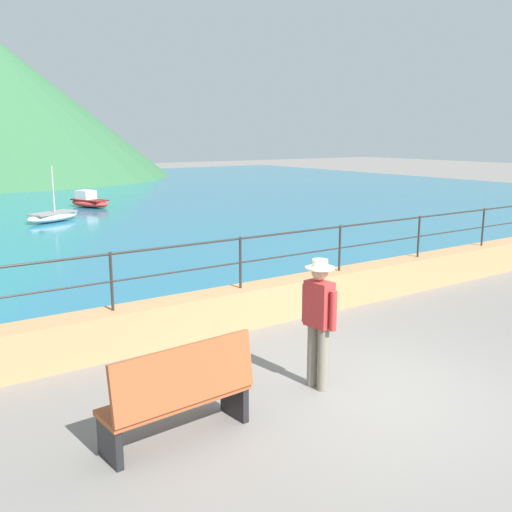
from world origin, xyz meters
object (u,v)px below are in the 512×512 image
(bench_main, at_px, (180,393))
(boat_0, at_px, (53,216))
(person_walking, at_px, (319,317))
(boat_2, at_px, (89,201))

(bench_main, bearing_deg, boat_0, 79.15)
(bench_main, distance_m, person_walking, 2.17)
(bench_main, height_order, person_walking, person_walking)
(bench_main, distance_m, boat_0, 17.43)
(boat_2, bearing_deg, bench_main, -105.85)
(person_walking, bearing_deg, boat_2, 79.58)
(person_walking, xyz_separation_m, boat_0, (1.16, 16.92, -0.71))
(person_walking, bearing_deg, bench_main, -174.79)
(bench_main, distance_m, boat_2, 21.61)
(boat_2, bearing_deg, boat_0, -125.53)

